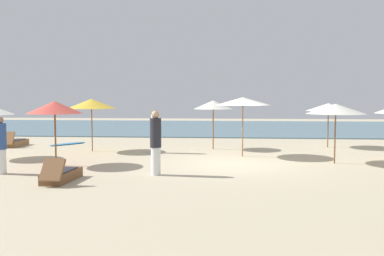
{
  "coord_description": "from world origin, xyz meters",
  "views": [
    {
      "loc": [
        -0.2,
        -14.32,
        2.32
      ],
      "look_at": [
        -1.53,
        1.94,
        1.1
      ],
      "focal_mm": 39.01,
      "sensor_mm": 36.0,
      "label": 1
    }
  ],
  "objects_px": {
    "person_0": "(156,142)",
    "person_2": "(155,131)",
    "lounger_4": "(16,142)",
    "person_3": "(1,145)",
    "umbrella_0": "(92,104)",
    "surfboard": "(68,144)",
    "umbrella_2": "(243,101)",
    "umbrella_3": "(329,107)",
    "umbrella_4": "(213,105)",
    "umbrella_1": "(55,107)",
    "lounger_2": "(61,175)",
    "umbrella_7": "(336,109)"
  },
  "relations": [
    {
      "from": "person_0",
      "to": "person_2",
      "type": "relative_size",
      "value": 1.07
    },
    {
      "from": "lounger_4",
      "to": "person_3",
      "type": "bearing_deg",
      "value": -65.47
    },
    {
      "from": "umbrella_0",
      "to": "surfboard",
      "type": "distance_m",
      "value": 3.66
    },
    {
      "from": "person_2",
      "to": "surfboard",
      "type": "xyz_separation_m",
      "value": [
        -4.76,
        2.66,
        -0.87
      ]
    },
    {
      "from": "surfboard",
      "to": "person_0",
      "type": "bearing_deg",
      "value": -53.26
    },
    {
      "from": "umbrella_2",
      "to": "person_3",
      "type": "bearing_deg",
      "value": -149.83
    },
    {
      "from": "umbrella_3",
      "to": "umbrella_4",
      "type": "distance_m",
      "value": 5.36
    },
    {
      "from": "umbrella_0",
      "to": "umbrella_1",
      "type": "height_order",
      "value": "umbrella_0"
    },
    {
      "from": "umbrella_0",
      "to": "person_0",
      "type": "xyz_separation_m",
      "value": [
        3.63,
        -5.18,
        -1.05
      ]
    },
    {
      "from": "umbrella_4",
      "to": "lounger_2",
      "type": "height_order",
      "value": "umbrella_4"
    },
    {
      "from": "umbrella_4",
      "to": "umbrella_1",
      "type": "bearing_deg",
      "value": -136.65
    },
    {
      "from": "umbrella_0",
      "to": "lounger_4",
      "type": "height_order",
      "value": "umbrella_0"
    },
    {
      "from": "umbrella_4",
      "to": "person_0",
      "type": "relative_size",
      "value": 1.13
    },
    {
      "from": "umbrella_2",
      "to": "umbrella_1",
      "type": "bearing_deg",
      "value": -157.33
    },
    {
      "from": "umbrella_4",
      "to": "umbrella_7",
      "type": "relative_size",
      "value": 1.04
    },
    {
      "from": "person_0",
      "to": "umbrella_7",
      "type": "bearing_deg",
      "value": 24.53
    },
    {
      "from": "umbrella_0",
      "to": "umbrella_4",
      "type": "height_order",
      "value": "umbrella_0"
    },
    {
      "from": "person_2",
      "to": "umbrella_0",
      "type": "bearing_deg",
      "value": 173.45
    },
    {
      "from": "person_2",
      "to": "person_3",
      "type": "distance_m",
      "value": 6.34
    },
    {
      "from": "lounger_2",
      "to": "surfboard",
      "type": "bearing_deg",
      "value": 110.09
    },
    {
      "from": "umbrella_1",
      "to": "lounger_2",
      "type": "height_order",
      "value": "umbrella_1"
    },
    {
      "from": "umbrella_2",
      "to": "person_3",
      "type": "distance_m",
      "value": 8.65
    },
    {
      "from": "umbrella_0",
      "to": "person_2",
      "type": "height_order",
      "value": "umbrella_0"
    },
    {
      "from": "umbrella_0",
      "to": "person_3",
      "type": "relative_size",
      "value": 1.29
    },
    {
      "from": "umbrella_1",
      "to": "lounger_2",
      "type": "distance_m",
      "value": 3.36
    },
    {
      "from": "umbrella_2",
      "to": "person_3",
      "type": "relative_size",
      "value": 1.33
    },
    {
      "from": "umbrella_0",
      "to": "lounger_2",
      "type": "relative_size",
      "value": 1.31
    },
    {
      "from": "umbrella_7",
      "to": "person_2",
      "type": "height_order",
      "value": "umbrella_7"
    },
    {
      "from": "umbrella_4",
      "to": "lounger_4",
      "type": "height_order",
      "value": "umbrella_4"
    },
    {
      "from": "umbrella_0",
      "to": "umbrella_3",
      "type": "bearing_deg",
      "value": 12.09
    },
    {
      "from": "surfboard",
      "to": "umbrella_0",
      "type": "bearing_deg",
      "value": -49.64
    },
    {
      "from": "umbrella_4",
      "to": "umbrella_3",
      "type": "bearing_deg",
      "value": 11.65
    },
    {
      "from": "umbrella_3",
      "to": "person_3",
      "type": "height_order",
      "value": "umbrella_3"
    },
    {
      "from": "umbrella_3",
      "to": "person_2",
      "type": "bearing_deg",
      "value": -161.51
    },
    {
      "from": "umbrella_4",
      "to": "surfboard",
      "type": "relative_size",
      "value": 1.15
    },
    {
      "from": "lounger_4",
      "to": "person_2",
      "type": "bearing_deg",
      "value": -14.13
    },
    {
      "from": "umbrella_0",
      "to": "umbrella_7",
      "type": "relative_size",
      "value": 1.07
    },
    {
      "from": "lounger_2",
      "to": "surfboard",
      "type": "relative_size",
      "value": 0.9
    },
    {
      "from": "umbrella_3",
      "to": "person_0",
      "type": "distance_m",
      "value": 10.06
    },
    {
      "from": "umbrella_7",
      "to": "lounger_4",
      "type": "distance_m",
      "value": 14.31
    },
    {
      "from": "person_0",
      "to": "umbrella_2",
      "type": "bearing_deg",
      "value": 56.47
    },
    {
      "from": "umbrella_7",
      "to": "person_3",
      "type": "distance_m",
      "value": 10.98
    },
    {
      "from": "umbrella_0",
      "to": "lounger_2",
      "type": "height_order",
      "value": "umbrella_0"
    },
    {
      "from": "umbrella_0",
      "to": "person_2",
      "type": "distance_m",
      "value": 3.01
    },
    {
      "from": "umbrella_4",
      "to": "lounger_2",
      "type": "xyz_separation_m",
      "value": [
        -3.96,
        -7.45,
        -1.79
      ]
    },
    {
      "from": "umbrella_4",
      "to": "lounger_4",
      "type": "distance_m",
      "value": 9.47
    },
    {
      "from": "umbrella_4",
      "to": "person_3",
      "type": "bearing_deg",
      "value": -133.51
    },
    {
      "from": "person_3",
      "to": "umbrella_2",
      "type": "bearing_deg",
      "value": 30.17
    },
    {
      "from": "umbrella_3",
      "to": "lounger_4",
      "type": "height_order",
      "value": "umbrella_3"
    },
    {
      "from": "surfboard",
      "to": "lounger_4",
      "type": "bearing_deg",
      "value": -157.17
    }
  ]
}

